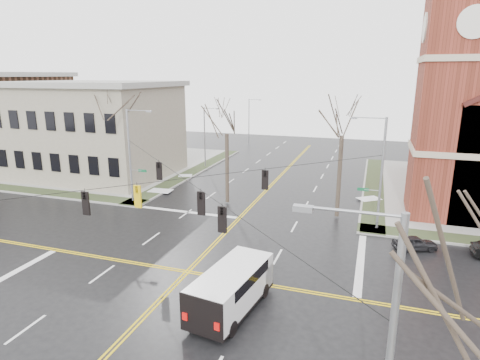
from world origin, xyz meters
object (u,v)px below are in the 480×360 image
(cargo_van, at_px, (234,285))
(streetlight_north_a, at_px, (206,135))
(streetlight_north_b, at_px, (250,119))
(parked_car_a, at_px, (415,243))
(signal_pole_ne, at_px, (379,171))
(tree_ne, at_px, (342,130))
(signal_pole_nw, at_px, (131,153))
(tree_nw_far, at_px, (117,114))
(tree_nw_near, at_px, (227,129))

(cargo_van, bearing_deg, streetlight_north_a, 123.96)
(streetlight_north_b, relative_size, parked_car_a, 2.59)
(parked_car_a, bearing_deg, cargo_van, 118.16)
(signal_pole_ne, xyz_separation_m, tree_ne, (-3.19, 1.89, 2.81))
(signal_pole_nw, height_order, streetlight_north_b, signal_pole_nw)
(parked_car_a, height_order, tree_ne, tree_ne)
(streetlight_north_b, relative_size, tree_nw_far, 0.69)
(cargo_van, relative_size, tree_ne, 0.59)
(signal_pole_nw, height_order, parked_car_a, signal_pole_nw)
(signal_pole_nw, distance_m, cargo_van, 21.45)
(tree_ne, bearing_deg, streetlight_north_b, 118.49)
(streetlight_north_b, distance_m, parked_car_a, 46.98)
(tree_nw_near, relative_size, tree_ne, 0.94)
(parked_car_a, xyz_separation_m, tree_nw_near, (-16.58, 5.86, 6.79))
(tree_nw_far, xyz_separation_m, tree_ne, (21.97, 0.15, -0.66))
(streetlight_north_a, relative_size, parked_car_a, 2.59)
(streetlight_north_a, bearing_deg, cargo_van, -64.36)
(signal_pole_ne, bearing_deg, signal_pole_nw, 180.00)
(signal_pole_nw, xyz_separation_m, parked_car_a, (25.43, -3.24, -4.42))
(signal_pole_nw, xyz_separation_m, tree_nw_far, (-2.51, 1.74, 3.48))
(signal_pole_ne, distance_m, cargo_van, 16.47)
(cargo_van, relative_size, tree_nw_far, 0.55)
(streetlight_north_a, bearing_deg, streetlight_north_b, 90.00)
(cargo_van, xyz_separation_m, tree_nw_far, (-18.01, 16.13, 7.06))
(tree_nw_near, bearing_deg, tree_ne, -4.01)
(signal_pole_nw, bearing_deg, tree_ne, 5.54)
(tree_ne, bearing_deg, tree_nw_near, 175.99)
(signal_pole_nw, relative_size, streetlight_north_b, 1.12)
(signal_pole_ne, bearing_deg, tree_nw_near, 169.21)
(signal_pole_ne, bearing_deg, streetlight_north_a, 143.10)
(tree_nw_near, bearing_deg, tree_nw_far, -175.51)
(signal_pole_ne, height_order, tree_nw_near, tree_nw_near)
(tree_nw_far, height_order, tree_ne, tree_nw_far)
(signal_pole_nw, bearing_deg, signal_pole_ne, 0.00)
(signal_pole_nw, height_order, streetlight_north_a, signal_pole_nw)
(tree_nw_far, xyz_separation_m, tree_nw_near, (11.36, 0.89, -1.11))
(streetlight_north_a, relative_size, tree_nw_far, 0.69)
(streetlight_north_a, relative_size, streetlight_north_b, 1.00)
(signal_pole_nw, distance_m, streetlight_north_a, 16.52)
(streetlight_north_a, xyz_separation_m, tree_nw_near, (8.18, -13.87, 2.84))
(streetlight_north_a, xyz_separation_m, parked_car_a, (24.76, -19.74, -3.94))
(streetlight_north_b, height_order, tree_nw_far, tree_nw_far)
(streetlight_north_b, xyz_separation_m, cargo_van, (14.83, -50.89, -3.10))
(parked_car_a, relative_size, tree_nw_near, 0.31)
(parked_car_a, distance_m, tree_nw_far, 29.46)
(streetlight_north_a, relative_size, tree_ne, 0.75)
(signal_pole_nw, xyz_separation_m, tree_nw_near, (8.85, 2.63, 2.36))
(signal_pole_nw, height_order, cargo_van, signal_pole_nw)
(streetlight_north_a, height_order, streetlight_north_b, same)
(streetlight_north_a, height_order, parked_car_a, streetlight_north_a)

